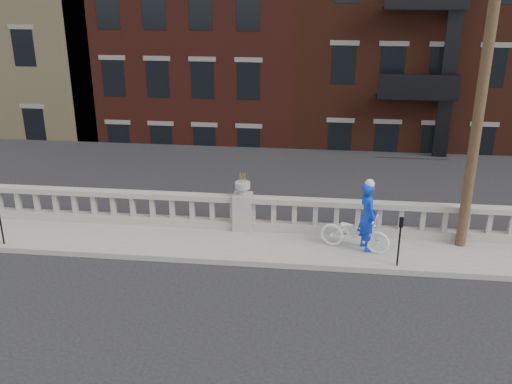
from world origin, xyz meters
The scene contains 9 objects.
ground centered at (0.00, 0.00, 0.00)m, with size 120.00×120.00×0.00m, color black.
sidewalk centered at (0.00, 3.00, 0.07)m, with size 32.00×2.20×0.15m, color gray.
balustrade centered at (0.00, 3.95, 0.64)m, with size 28.00×0.34×1.03m.
planter_pedestal centered at (0.00, 3.95, 0.83)m, with size 0.55×0.55×1.76m.
lower_level centered at (0.56, 23.04, 2.63)m, with size 80.00×44.00×20.80m.
utility_pole centered at (6.20, 3.60, 5.24)m, with size 1.60×0.28×10.00m.
parking_meter_c centered at (4.30, 2.15, 1.00)m, with size 0.10×0.09×1.36m.
bicycle centered at (3.23, 2.98, 0.66)m, with size 0.67×1.92×1.01m, color white.
cyclist centered at (3.53, 3.04, 1.11)m, with size 0.70×0.46×1.93m, color #0D31CF.
Camera 1 is at (2.21, -11.36, 7.25)m, focal length 40.00 mm.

